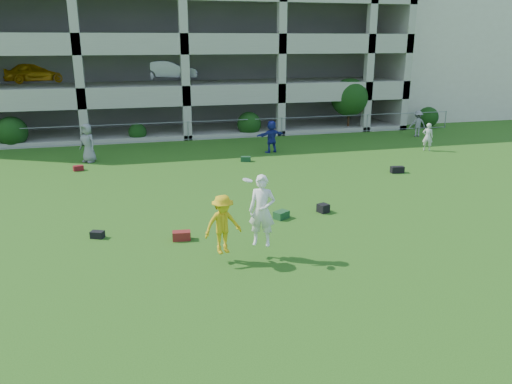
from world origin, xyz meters
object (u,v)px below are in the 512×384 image
object	(u,v)px
bystander_e	(428,137)
parking_garage	(170,39)
bystander_c	(88,143)
stucco_building	(439,51)
frisbee_contest	(238,219)
bystander_d	(271,136)
crate_d	(323,208)
bystander_f	(418,124)

from	to	relation	value
bystander_e	parking_garage	xyz separation A→B (m)	(-12.52, 14.99, 5.24)
bystander_c	parking_garage	distance (m)	15.04
stucco_building	frisbee_contest	world-z (taller)	stucco_building
bystander_d	bystander_e	bearing A→B (deg)	153.68
bystander_c	bystander_e	bearing A→B (deg)	38.63
bystander_c	bystander_e	xyz separation A→B (m)	(18.08, -1.95, -0.20)
stucco_building	parking_garage	xyz separation A→B (m)	(-23.02, -0.30, 1.01)
bystander_c	parking_garage	size ratio (longest dim) A/B	0.06
bystander_c	crate_d	world-z (taller)	bystander_c
stucco_building	bystander_d	xyz separation A→B (m)	(-19.01, -13.53, -4.12)
bystander_f	frisbee_contest	xyz separation A→B (m)	(-15.20, -15.46, 0.41)
bystander_e	bystander_f	xyz separation A→B (m)	(1.84, 3.98, 0.04)
bystander_f	parking_garage	world-z (taller)	parking_garage
bystander_d	bystander_f	bearing A→B (deg)	177.45
bystander_d	stucco_building	bearing A→B (deg)	-159.20
bystander_e	bystander_c	bearing A→B (deg)	26.45
stucco_building	bystander_e	distance (m)	19.02
bystander_f	frisbee_contest	bearing A→B (deg)	54.66
parking_garage	stucco_building	bearing A→B (deg)	0.75
bystander_f	crate_d	size ratio (longest dim) A/B	4.67
frisbee_contest	parking_garage	world-z (taller)	parking_garage
stucco_building	bystander_e	size ratio (longest dim) A/B	10.35
bystander_e	bystander_f	bearing A→B (deg)	-82.23
stucco_building	frisbee_contest	distance (m)	36.06
crate_d	parking_garage	distance (m)	24.18
stucco_building	bystander_f	size ratio (longest dim) A/B	9.80
stucco_building	crate_d	bearing A→B (deg)	-130.36
bystander_e	parking_garage	bearing A→B (deg)	-17.52
bystander_c	bystander_d	xyz separation A→B (m)	(9.56, -0.19, -0.09)
parking_garage	bystander_e	bearing A→B (deg)	-50.13
bystander_e	frisbee_contest	world-z (taller)	frisbee_contest
stucco_building	bystander_d	distance (m)	23.69
bystander_f	crate_d	world-z (taller)	bystander_f
bystander_c	frisbee_contest	bearing A→B (deg)	-25.86
stucco_building	frisbee_contest	bearing A→B (deg)	-131.70
bystander_c	bystander_d	world-z (taller)	bystander_c
bystander_f	frisbee_contest	size ratio (longest dim) A/B	0.76
bystander_e	bystander_f	distance (m)	4.38
bystander_c	bystander_d	distance (m)	9.56
bystander_f	bystander_d	bearing A→B (deg)	21.24
bystander_e	parking_garage	distance (m)	20.22
bystander_c	frisbee_contest	distance (m)	14.24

